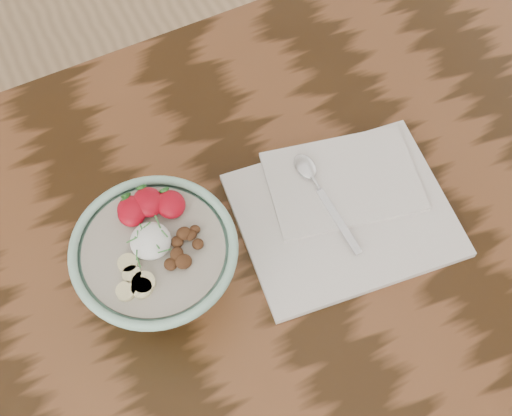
{
  "coord_description": "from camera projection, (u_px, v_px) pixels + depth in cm",
  "views": [
    {
      "loc": [
        -0.37,
        -33.71,
        163.17
      ],
      "look_at": [
        17.67,
        3.52,
        87.0
      ],
      "focal_mm": 50.0,
      "sensor_mm": 36.0,
      "label": 1
    }
  ],
  "objects": [
    {
      "name": "table",
      "position": [
        154.0,
        348.0,
        1.0
      ],
      "size": [
        160.0,
        90.0,
        75.0
      ],
      "color": "black",
      "rests_on": "ground"
    },
    {
      "name": "breakfast_bowl",
      "position": [
        157.0,
        263.0,
        0.89
      ],
      "size": [
        20.39,
        20.39,
        13.31
      ],
      "rotation": [
        0.0,
        0.0,
        -0.12
      ],
      "color": "#9BD0B8",
      "rests_on": "table"
    },
    {
      "name": "napkin",
      "position": [
        344.0,
        208.0,
        1.0
      ],
      "size": [
        31.2,
        26.87,
        1.77
      ],
      "rotation": [
        0.0,
        0.0,
        -0.11
      ],
      "color": "white",
      "rests_on": "table"
    },
    {
      "name": "spoon",
      "position": [
        313.0,
        180.0,
        1.0
      ],
      "size": [
        2.98,
        17.4,
        0.91
      ],
      "rotation": [
        0.0,
        0.0,
        0.01
      ],
      "color": "silver",
      "rests_on": "napkin"
    }
  ]
}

